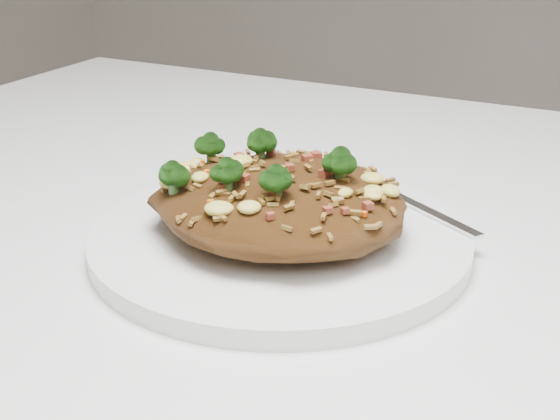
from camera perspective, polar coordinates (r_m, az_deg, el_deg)
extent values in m
cube|color=silver|center=(0.58, 8.98, -3.93)|extent=(1.20, 0.80, 0.04)
cylinder|color=olive|center=(1.25, -11.10, -7.89)|extent=(0.06, 0.06, 0.71)
cylinder|color=white|center=(0.54, 0.00, -2.14)|extent=(0.26, 0.26, 0.01)
ellipsoid|color=brown|center=(0.53, 0.00, 0.58)|extent=(0.18, 0.16, 0.04)
ellipsoid|color=#113E08|center=(0.57, -5.08, 4.72)|extent=(0.02, 0.02, 0.02)
ellipsoid|color=#113E08|center=(0.56, -1.45, 5.04)|extent=(0.02, 0.02, 0.02)
ellipsoid|color=#113E08|center=(0.50, -3.90, 2.84)|extent=(0.02, 0.02, 0.02)
ellipsoid|color=#113E08|center=(0.52, 4.46, 3.53)|extent=(0.02, 0.02, 0.02)
ellipsoid|color=#113E08|center=(0.49, -0.28, 2.32)|extent=(0.02, 0.02, 0.02)
ellipsoid|color=#113E08|center=(0.52, -7.85, 2.61)|extent=(0.02, 0.02, 0.02)
cube|color=silver|center=(0.56, 11.98, -0.70)|extent=(0.09, 0.06, 0.00)
cube|color=silver|center=(0.63, 6.00, 2.29)|extent=(0.04, 0.04, 0.00)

